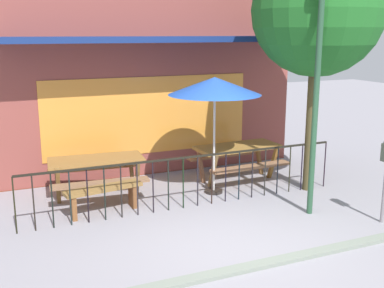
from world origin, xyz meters
name	(u,v)px	position (x,y,z in m)	size (l,w,h in m)	color
ground	(238,246)	(0.00, 0.00, 0.00)	(40.00, 40.00, 0.00)	gray
pub_storefront	(145,64)	(0.00, 4.34, 2.46)	(7.20, 1.48, 4.92)	#622D17
patio_fence_front	(191,172)	(0.00, 1.81, 0.66)	(6.08, 0.04, 0.97)	black
picnic_table_left	(96,166)	(-1.45, 3.07, 0.61)	(1.92, 1.52, 0.79)	olive
picnic_table_right	(237,153)	(1.57, 2.92, 0.61)	(1.85, 1.42, 0.79)	olive
patio_umbrella	(215,87)	(0.75, 2.38, 2.13)	(1.80, 1.80, 2.31)	black
patio_bench	(104,194)	(-1.53, 2.17, 0.35)	(1.43, 0.53, 0.48)	olive
street_tree	(318,11)	(2.60, 1.79, 3.53)	(2.51, 2.51, 4.80)	#4B4124
street_lamp	(318,65)	(1.82, 0.68, 2.62)	(0.28, 0.28, 4.02)	#264C32
curb_edge	(262,266)	(0.00, -0.69, 0.00)	(10.09, 0.20, 0.11)	gray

